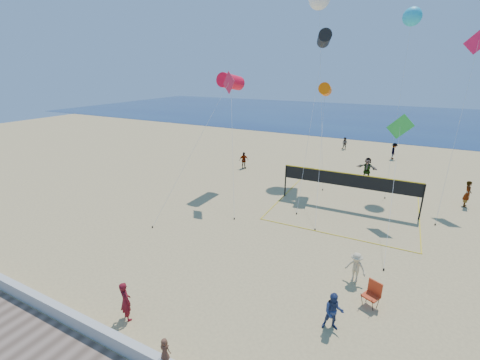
% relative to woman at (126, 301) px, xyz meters
% --- Properties ---
extents(ground, '(120.00, 120.00, 0.00)m').
position_rel_woman_xyz_m(ground, '(3.92, 1.78, -0.82)').
color(ground, tan).
rests_on(ground, ground).
extents(ocean, '(140.00, 50.00, 0.03)m').
position_rel_woman_xyz_m(ocean, '(3.92, 63.78, -0.81)').
color(ocean, '#101F4E').
rests_on(ocean, ground).
extents(woman, '(0.69, 0.57, 1.64)m').
position_rel_woman_xyz_m(woman, '(0.00, 0.00, 0.00)').
color(woman, maroon).
rests_on(woman, ground).
extents(toddler, '(0.38, 0.25, 0.78)m').
position_rel_woman_xyz_m(toddler, '(2.92, -1.17, 0.17)').
color(toddler, brown).
rests_on(toddler, seawall).
extents(bystander_a, '(0.88, 0.77, 1.53)m').
position_rel_woman_xyz_m(bystander_a, '(7.17, 3.18, -0.06)').
color(bystander_a, navy).
rests_on(bystander_a, ground).
extents(bystander_b, '(1.04, 0.75, 1.46)m').
position_rel_woman_xyz_m(bystander_b, '(7.45, 6.52, -0.09)').
color(bystander_b, '#D1B98B').
rests_on(bystander_b, ground).
extents(far_person_0, '(0.92, 0.97, 1.61)m').
position_rel_woman_xyz_m(far_person_0, '(-5.07, 19.96, -0.02)').
color(far_person_0, gray).
rests_on(far_person_0, ground).
extents(far_person_1, '(1.86, 0.91, 1.92)m').
position_rel_woman_xyz_m(far_person_1, '(5.98, 22.14, 0.14)').
color(far_person_1, gray).
rests_on(far_person_1, ground).
extents(far_person_2, '(0.47, 0.70, 1.88)m').
position_rel_woman_xyz_m(far_person_2, '(13.01, 18.99, 0.12)').
color(far_person_2, gray).
rests_on(far_person_2, ground).
extents(far_person_3, '(0.83, 0.72, 1.45)m').
position_rel_woman_xyz_m(far_person_3, '(2.20, 32.54, -0.09)').
color(far_person_3, gray).
rests_on(far_person_3, ground).
extents(far_person_4, '(0.72, 1.16, 1.74)m').
position_rel_woman_xyz_m(far_person_4, '(7.69, 30.44, 0.05)').
color(far_person_4, gray).
rests_on(far_person_4, ground).
extents(camp_chair, '(0.77, 0.88, 1.23)m').
position_rel_woman_xyz_m(camp_chair, '(8.33, 5.18, -0.19)').
color(camp_chair, red).
rests_on(camp_chair, ground).
extents(volleyball_net, '(9.43, 9.28, 2.49)m').
position_rel_woman_xyz_m(volleyball_net, '(5.56, 15.01, 0.89)').
color(volleyball_net, black).
rests_on(volleyball_net, ground).
extents(kite_0, '(4.13, 7.35, 9.00)m').
position_rel_woman_xyz_m(kite_0, '(-3.98, 15.58, 7.47)').
color(kite_0, '#FF0B2C').
rests_on(kite_0, ground).
extents(kite_1, '(2.24, 10.41, 12.23)m').
position_rel_woman_xyz_m(kite_1, '(1.52, 21.24, 10.72)').
color(kite_1, black).
rests_on(kite_1, ground).
extents(kite_2, '(2.49, 8.70, 8.32)m').
position_rel_woman_xyz_m(kite_2, '(2.69, 18.11, 6.93)').
color(kite_2, '#FF6602').
rests_on(kite_2, ground).
extents(kite_3, '(2.32, 7.35, 9.10)m').
position_rel_woman_xyz_m(kite_3, '(-2.89, 12.71, 6.97)').
color(kite_3, '#BE1941').
rests_on(kite_3, ground).
extents(kite_4, '(1.56, 7.11, 6.71)m').
position_rel_woman_xyz_m(kite_4, '(8.19, 14.48, 4.76)').
color(kite_4, green).
rests_on(kite_4, ground).
extents(kite_5, '(1.74, 6.48, 11.86)m').
position_rel_woman_xyz_m(kite_5, '(11.84, 20.46, 9.55)').
color(kite_5, '#D7154D').
rests_on(kite_5, ground).
extents(kite_7, '(1.73, 4.85, 13.48)m').
position_rel_woman_xyz_m(kite_7, '(7.66, 21.91, 11.99)').
color(kite_7, '#22BBE7').
rests_on(kite_7, ground).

